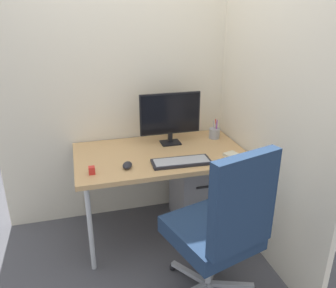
{
  "coord_description": "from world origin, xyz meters",
  "views": [
    {
      "loc": [
        -0.61,
        -2.42,
        1.8
      ],
      "look_at": [
        0.04,
        -0.08,
        0.83
      ],
      "focal_mm": 36.62,
      "sensor_mm": 36.0,
      "label": 1
    }
  ],
  "objects_px": {
    "pen_holder": "(214,133)",
    "desk_clamp_accessory": "(92,170)",
    "office_chair": "(221,226)",
    "monitor": "(170,115)",
    "mouse": "(127,165)",
    "notebook": "(234,156)",
    "filing_cabinet": "(198,187)",
    "keyboard": "(181,162)"
  },
  "relations": [
    {
      "from": "keyboard",
      "to": "mouse",
      "type": "relative_size",
      "value": 4.1
    },
    {
      "from": "monitor",
      "to": "mouse",
      "type": "distance_m",
      "value": 0.62
    },
    {
      "from": "pen_holder",
      "to": "notebook",
      "type": "distance_m",
      "value": 0.44
    },
    {
      "from": "office_chair",
      "to": "keyboard",
      "type": "xyz_separation_m",
      "value": [
        -0.06,
        0.62,
        0.16
      ]
    },
    {
      "from": "keyboard",
      "to": "pen_holder",
      "type": "height_order",
      "value": "pen_holder"
    },
    {
      "from": "office_chair",
      "to": "pen_holder",
      "type": "height_order",
      "value": "office_chair"
    },
    {
      "from": "monitor",
      "to": "mouse",
      "type": "bearing_deg",
      "value": -138.35
    },
    {
      "from": "desk_clamp_accessory",
      "to": "notebook",
      "type": "bearing_deg",
      "value": -0.86
    },
    {
      "from": "pen_holder",
      "to": "desk_clamp_accessory",
      "type": "xyz_separation_m",
      "value": [
        -1.09,
        -0.42,
        -0.02
      ]
    },
    {
      "from": "desk_clamp_accessory",
      "to": "filing_cabinet",
      "type": "bearing_deg",
      "value": 19.6
    },
    {
      "from": "office_chair",
      "to": "filing_cabinet",
      "type": "xyz_separation_m",
      "value": [
        0.21,
        0.94,
        -0.27
      ]
    },
    {
      "from": "filing_cabinet",
      "to": "keyboard",
      "type": "height_order",
      "value": "keyboard"
    },
    {
      "from": "mouse",
      "to": "notebook",
      "type": "height_order",
      "value": "mouse"
    },
    {
      "from": "office_chair",
      "to": "monitor",
      "type": "height_order",
      "value": "monitor"
    },
    {
      "from": "keyboard",
      "to": "notebook",
      "type": "bearing_deg",
      "value": -2.46
    },
    {
      "from": "filing_cabinet",
      "to": "notebook",
      "type": "bearing_deg",
      "value": -66.59
    },
    {
      "from": "monitor",
      "to": "pen_holder",
      "type": "bearing_deg",
      "value": 1.53
    },
    {
      "from": "office_chair",
      "to": "mouse",
      "type": "bearing_deg",
      "value": 125.02
    },
    {
      "from": "office_chair",
      "to": "desk_clamp_accessory",
      "type": "height_order",
      "value": "office_chair"
    },
    {
      "from": "office_chair",
      "to": "monitor",
      "type": "bearing_deg",
      "value": 91.38
    },
    {
      "from": "mouse",
      "to": "desk_clamp_accessory",
      "type": "xyz_separation_m",
      "value": [
        -0.25,
        -0.03,
        0.01
      ]
    },
    {
      "from": "filing_cabinet",
      "to": "pen_holder",
      "type": "relative_size",
      "value": 3.71
    },
    {
      "from": "office_chair",
      "to": "mouse",
      "type": "xyz_separation_m",
      "value": [
        -0.45,
        0.65,
        0.17
      ]
    },
    {
      "from": "pen_holder",
      "to": "desk_clamp_accessory",
      "type": "bearing_deg",
      "value": -158.71
    },
    {
      "from": "notebook",
      "to": "filing_cabinet",
      "type": "bearing_deg",
      "value": 97.27
    },
    {
      "from": "desk_clamp_accessory",
      "to": "office_chair",
      "type": "bearing_deg",
      "value": -41.05
    },
    {
      "from": "office_chair",
      "to": "pen_holder",
      "type": "distance_m",
      "value": 1.12
    },
    {
      "from": "keyboard",
      "to": "pen_holder",
      "type": "bearing_deg",
      "value": 43.9
    },
    {
      "from": "keyboard",
      "to": "pen_holder",
      "type": "xyz_separation_m",
      "value": [
        0.44,
        0.42,
        0.03
      ]
    },
    {
      "from": "pen_holder",
      "to": "desk_clamp_accessory",
      "type": "relative_size",
      "value": 3.17
    },
    {
      "from": "office_chair",
      "to": "keyboard",
      "type": "bearing_deg",
      "value": 95.22
    },
    {
      "from": "mouse",
      "to": "pen_holder",
      "type": "relative_size",
      "value": 0.64
    },
    {
      "from": "mouse",
      "to": "keyboard",
      "type": "bearing_deg",
      "value": 13.54
    },
    {
      "from": "pen_holder",
      "to": "notebook",
      "type": "xyz_separation_m",
      "value": [
        -0.02,
        -0.44,
        -0.03
      ]
    },
    {
      "from": "notebook",
      "to": "mouse",
      "type": "bearing_deg",
      "value": 160.47
    },
    {
      "from": "filing_cabinet",
      "to": "mouse",
      "type": "relative_size",
      "value": 5.84
    },
    {
      "from": "mouse",
      "to": "monitor",
      "type": "bearing_deg",
      "value": 59.55
    },
    {
      "from": "pen_holder",
      "to": "filing_cabinet",
      "type": "bearing_deg",
      "value": -150.23
    },
    {
      "from": "filing_cabinet",
      "to": "mouse",
      "type": "xyz_separation_m",
      "value": [
        -0.67,
        -0.29,
        0.43
      ]
    },
    {
      "from": "keyboard",
      "to": "notebook",
      "type": "relative_size",
      "value": 3.01
    },
    {
      "from": "office_chair",
      "to": "pen_holder",
      "type": "bearing_deg",
      "value": 69.78
    },
    {
      "from": "filing_cabinet",
      "to": "mouse",
      "type": "height_order",
      "value": "mouse"
    }
  ]
}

